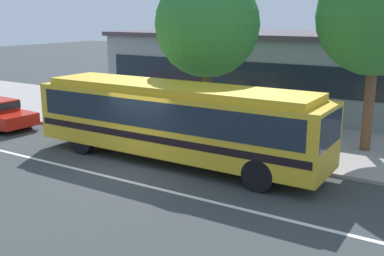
# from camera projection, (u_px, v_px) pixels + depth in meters

# --- Properties ---
(ground_plane) EXTENTS (120.00, 120.00, 0.00)m
(ground_plane) POSITION_uv_depth(u_px,v_px,m) (131.00, 171.00, 15.32)
(ground_plane) COLOR #363C3D
(sidewalk_slab) EXTENTS (60.00, 8.00, 0.12)m
(sidewalk_slab) POSITION_uv_depth(u_px,v_px,m) (229.00, 127.00, 21.10)
(sidewalk_slab) COLOR #9B928F
(sidewalk_slab) RESTS_ON ground_plane
(lane_stripe_center) EXTENTS (56.00, 0.16, 0.01)m
(lane_stripe_center) POSITION_uv_depth(u_px,v_px,m) (115.00, 178.00, 14.67)
(lane_stripe_center) COLOR silver
(lane_stripe_center) RESTS_ON ground_plane
(transit_bus) EXTENTS (10.91, 2.48, 2.77)m
(transit_bus) POSITION_uv_depth(u_px,v_px,m) (175.00, 117.00, 16.00)
(transit_bus) COLOR gold
(transit_bus) RESTS_ON ground_plane
(pedestrian_waiting_near_sign) EXTENTS (0.48, 0.48, 1.70)m
(pedestrian_waiting_near_sign) POSITION_uv_depth(u_px,v_px,m) (261.00, 125.00, 17.06)
(pedestrian_waiting_near_sign) COLOR navy
(pedestrian_waiting_near_sign) RESTS_ON sidewalk_slab
(bus_stop_sign) EXTENTS (0.15, 0.44, 2.31)m
(bus_stop_sign) POSITION_uv_depth(u_px,v_px,m) (275.00, 118.00, 15.89)
(bus_stop_sign) COLOR gray
(bus_stop_sign) RESTS_ON sidewalk_slab
(street_tree_near_stop) EXTENTS (4.28, 4.28, 6.74)m
(street_tree_near_stop) POSITION_uv_depth(u_px,v_px,m) (207.00, 25.00, 18.52)
(street_tree_near_stop) COLOR brown
(street_tree_near_stop) RESTS_ON sidewalk_slab
(street_tree_mid_block) EXTENTS (4.27, 4.27, 7.09)m
(street_tree_mid_block) POSITION_uv_depth(u_px,v_px,m) (377.00, 16.00, 16.22)
(street_tree_mid_block) COLOR brown
(street_tree_mid_block) RESTS_ON sidewalk_slab
(station_building) EXTENTS (17.30, 8.64, 4.16)m
(station_building) POSITION_uv_depth(u_px,v_px,m) (266.00, 69.00, 26.50)
(station_building) COLOR gray
(station_building) RESTS_ON ground_plane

